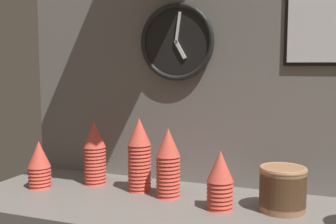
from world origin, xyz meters
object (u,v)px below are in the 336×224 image
object	(u,v)px
cup_stack_far_left	(39,164)
cup_stack_center_left	(139,155)
wall_clock	(177,42)
bowl_stack_right	(283,188)
cup_stack_left	(95,153)
cup_stack_center	(168,163)
cup_stack_center_right	(220,180)

from	to	relation	value
cup_stack_far_left	cup_stack_center_left	world-z (taller)	cup_stack_center_left
wall_clock	bowl_stack_right	bearing A→B (deg)	-23.91
cup_stack_center_left	bowl_stack_right	xyz separation A→B (m)	(0.51, -0.03, -0.06)
cup_stack_left	cup_stack_far_left	xyz separation A→B (m)	(-0.17, -0.12, -0.03)
cup_stack_center	bowl_stack_right	size ratio (longest dim) A/B	1.64
cup_stack_left	cup_stack_far_left	distance (m)	0.21
bowl_stack_right	cup_stack_far_left	bearing A→B (deg)	-175.63
cup_stack_center	cup_stack_center_right	world-z (taller)	cup_stack_center
cup_stack_center_right	wall_clock	size ratio (longest dim) A/B	0.65
cup_stack_left	bowl_stack_right	distance (m)	0.71
cup_stack_center	bowl_stack_right	xyz separation A→B (m)	(0.38, -0.00, -0.05)
cup_stack_center	cup_stack_center_right	xyz separation A→B (m)	(0.20, -0.06, -0.03)
bowl_stack_right	wall_clock	xyz separation A→B (m)	(-0.42, 0.19, 0.47)
cup_stack_center	cup_stack_center_left	distance (m)	0.13
cup_stack_far_left	cup_stack_center_left	bearing A→B (deg)	14.97
cup_stack_far_left	wall_clock	size ratio (longest dim) A/B	0.60
cup_stack_center_right	wall_clock	world-z (taller)	wall_clock
cup_stack_center_left	cup_stack_left	bearing A→B (deg)	174.34
cup_stack_far_left	cup_stack_center_left	distance (m)	0.38
cup_stack_left	cup_stack_far_left	bearing A→B (deg)	-145.13
cup_stack_far_left	bowl_stack_right	xyz separation A→B (m)	(0.87, 0.07, -0.01)
cup_stack_center_right	cup_stack_left	bearing A→B (deg)	168.21
cup_stack_left	cup_stack_center_left	world-z (taller)	cup_stack_center_left
cup_stack_center_left	cup_stack_center_right	bearing A→B (deg)	-15.42
cup_stack_far_left	cup_stack_center	bearing A→B (deg)	7.84
cup_stack_center	cup_stack_far_left	bearing A→B (deg)	-172.16
cup_stack_left	wall_clock	world-z (taller)	wall_clock
cup_stack_center_left	wall_clock	distance (m)	0.44
cup_stack_center_left	wall_clock	xyz separation A→B (m)	(0.09, 0.16, 0.41)
cup_stack_left	cup_stack_center_left	xyz separation A→B (m)	(0.20, -0.02, 0.01)
cup_stack_center	cup_stack_far_left	xyz separation A→B (m)	(-0.49, -0.07, -0.03)
bowl_stack_right	wall_clock	world-z (taller)	wall_clock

